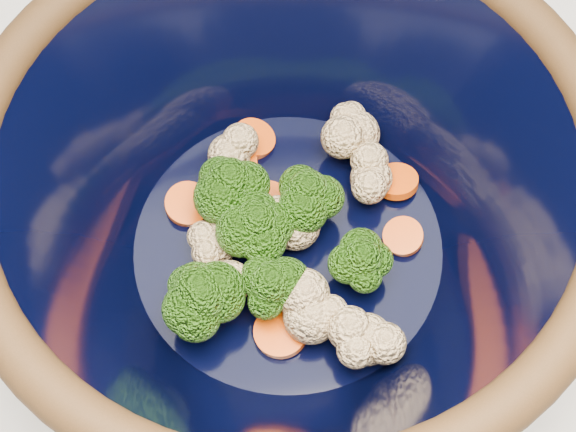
{
  "coord_description": "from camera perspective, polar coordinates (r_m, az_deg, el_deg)",
  "views": [
    {
      "loc": [
        -0.08,
        -0.22,
        1.4
      ],
      "look_at": [
        -0.05,
        0.0,
        0.97
      ],
      "focal_mm": 50.0,
      "sensor_mm": 36.0,
      "label": 1
    }
  ],
  "objects": [
    {
      "name": "counter",
      "position": [
        0.98,
        3.15,
        -14.55
      ],
      "size": [
        1.2,
        1.2,
        0.9
      ],
      "primitive_type": "cube",
      "color": "silver",
      "rests_on": "ground"
    },
    {
      "name": "vegetable_pile",
      "position": [
        0.49,
        -1.23,
        -1.68
      ],
      "size": [
        0.17,
        0.19,
        0.05
      ],
      "color": "#608442",
      "rests_on": "mixing_bowl"
    },
    {
      "name": "mixing_bowl",
      "position": [
        0.47,
        0.0,
        0.88
      ],
      "size": [
        0.41,
        0.41,
        0.16
      ],
      "rotation": [
        0.0,
        0.0,
        -0.22
      ],
      "color": "black",
      "rests_on": "counter"
    }
  ]
}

